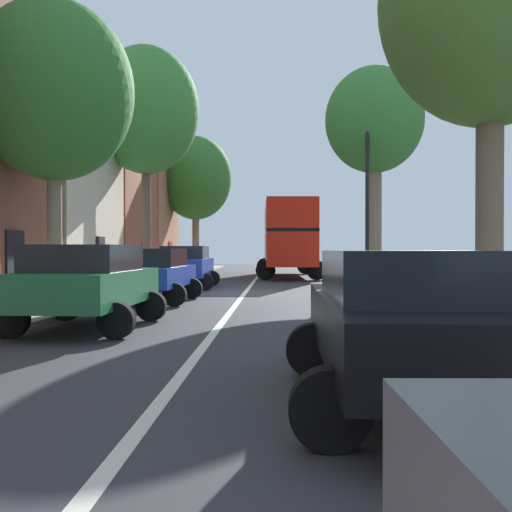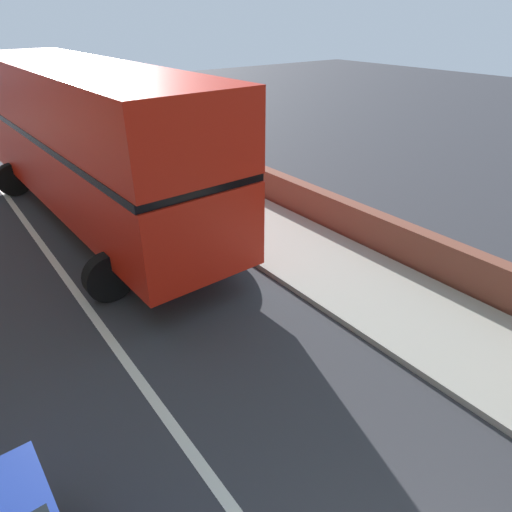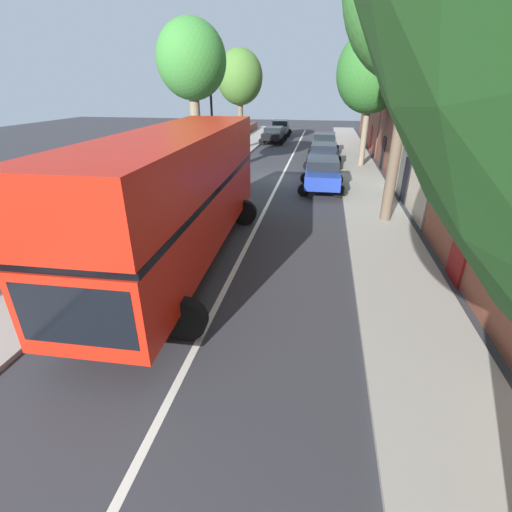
# 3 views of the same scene
# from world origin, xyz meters

# --- Properties ---
(double_decker_bus) EXTENTS (3.80, 11.07, 4.06)m
(double_decker_bus) POSITION_xyz_m (1.70, 12.25, 2.35)
(double_decker_bus) COLOR red
(double_decker_bus) RESTS_ON ground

